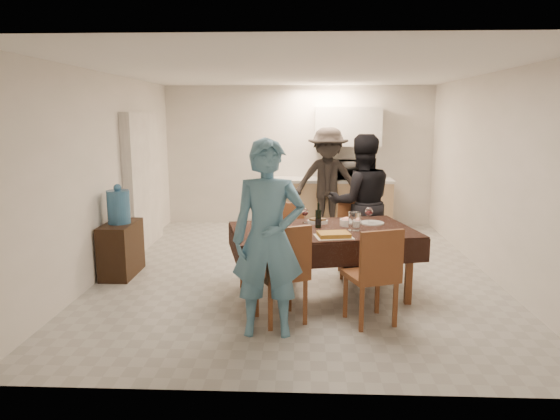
# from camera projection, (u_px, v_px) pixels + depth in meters

# --- Properties ---
(floor) EXTENTS (5.00, 6.00, 0.02)m
(floor) POSITION_uv_depth(u_px,v_px,m) (297.00, 271.00, 6.71)
(floor) COLOR #A6A6A1
(floor) RESTS_ON ground
(ceiling) EXTENTS (5.00, 6.00, 0.02)m
(ceiling) POSITION_uv_depth(u_px,v_px,m) (298.00, 71.00, 6.22)
(ceiling) COLOR white
(ceiling) RESTS_ON wall_back
(wall_back) EXTENTS (5.00, 0.02, 2.60)m
(wall_back) POSITION_uv_depth(u_px,v_px,m) (299.00, 156.00, 9.41)
(wall_back) COLOR silver
(wall_back) RESTS_ON floor
(wall_front) EXTENTS (5.00, 0.02, 2.60)m
(wall_front) POSITION_uv_depth(u_px,v_px,m) (294.00, 225.00, 3.52)
(wall_front) COLOR silver
(wall_front) RESTS_ON floor
(wall_left) EXTENTS (0.02, 6.00, 2.60)m
(wall_left) POSITION_uv_depth(u_px,v_px,m) (108.00, 174.00, 6.57)
(wall_left) COLOR silver
(wall_left) RESTS_ON floor
(wall_right) EXTENTS (0.02, 6.00, 2.60)m
(wall_right) POSITION_uv_depth(u_px,v_px,m) (493.00, 176.00, 6.36)
(wall_right) COLOR silver
(wall_right) RESTS_ON floor
(stub_partition) EXTENTS (0.15, 1.40, 2.10)m
(stub_partition) POSITION_uv_depth(u_px,v_px,m) (143.00, 181.00, 7.79)
(stub_partition) COLOR silver
(stub_partition) RESTS_ON floor
(kitchen_base_cabinet) EXTENTS (2.20, 0.60, 0.86)m
(kitchen_base_cabinet) POSITION_uv_depth(u_px,v_px,m) (331.00, 204.00, 9.23)
(kitchen_base_cabinet) COLOR #9F7D5F
(kitchen_base_cabinet) RESTS_ON floor
(kitchen_worktop) EXTENTS (2.24, 0.64, 0.05)m
(kitchen_worktop) POSITION_uv_depth(u_px,v_px,m) (331.00, 180.00, 9.15)
(kitchen_worktop) COLOR beige
(kitchen_worktop) RESTS_ON kitchen_base_cabinet
(upper_cabinet) EXTENTS (1.20, 0.34, 0.70)m
(upper_cabinet) POSITION_uv_depth(u_px,v_px,m) (348.00, 127.00, 9.09)
(upper_cabinet) COLOR silver
(upper_cabinet) RESTS_ON wall_back
(dining_table) EXTENTS (2.24, 1.61, 0.79)m
(dining_table) POSITION_uv_depth(u_px,v_px,m) (323.00, 232.00, 5.67)
(dining_table) COLOR black
(dining_table) RESTS_ON floor
(chair_near_left) EXTENTS (0.62, 0.64, 0.55)m
(chair_near_left) POSITION_uv_depth(u_px,v_px,m) (280.00, 264.00, 4.88)
(chair_near_left) COLOR brown
(chair_near_left) RESTS_ON floor
(chair_near_right) EXTENTS (0.58, 0.59, 0.54)m
(chair_near_right) POSITION_uv_depth(u_px,v_px,m) (372.00, 267.00, 4.85)
(chair_near_right) COLOR brown
(chair_near_right) RESTS_ON floor
(chair_far_left) EXTENTS (0.50, 0.50, 0.50)m
(chair_far_left) POSITION_uv_depth(u_px,v_px,m) (285.00, 234.00, 6.37)
(chair_far_left) COLOR brown
(chair_far_left) RESTS_ON floor
(chair_far_right) EXTENTS (0.43, 0.43, 0.51)m
(chair_far_right) POSITION_uv_depth(u_px,v_px,m) (356.00, 233.00, 6.33)
(chair_far_right) COLOR brown
(chair_far_right) RESTS_ON floor
(console) EXTENTS (0.37, 0.75, 0.69)m
(console) POSITION_uv_depth(u_px,v_px,m) (121.00, 249.00, 6.48)
(console) COLOR black
(console) RESTS_ON floor
(water_jug) EXTENTS (0.29, 0.29, 0.43)m
(water_jug) POSITION_uv_depth(u_px,v_px,m) (119.00, 207.00, 6.37)
(water_jug) COLOR teal
(water_jug) RESTS_ON console
(wine_bottle) EXTENTS (0.07, 0.07, 0.29)m
(wine_bottle) POSITION_uv_depth(u_px,v_px,m) (318.00, 215.00, 5.69)
(wine_bottle) COLOR black
(wine_bottle) RESTS_ON dining_table
(water_pitcher) EXTENTS (0.13, 0.13, 0.21)m
(water_pitcher) POSITION_uv_depth(u_px,v_px,m) (354.00, 221.00, 5.58)
(water_pitcher) COLOR white
(water_pitcher) RESTS_ON dining_table
(savoury_tart) EXTENTS (0.43, 0.35, 0.05)m
(savoury_tart) POSITION_uv_depth(u_px,v_px,m) (334.00, 235.00, 5.28)
(savoury_tart) COLOR #AA8332
(savoury_tart) RESTS_ON dining_table
(salad_bowl) EXTENTS (0.19, 0.19, 0.07)m
(salad_bowl) POSITION_uv_depth(u_px,v_px,m) (348.00, 222.00, 5.82)
(salad_bowl) COLOR silver
(salad_bowl) RESTS_ON dining_table
(mushroom_dish) EXTENTS (0.22, 0.22, 0.04)m
(mushroom_dish) POSITION_uv_depth(u_px,v_px,m) (318.00, 222.00, 5.93)
(mushroom_dish) COLOR silver
(mushroom_dish) RESTS_ON dining_table
(wine_glass_a) EXTENTS (0.09, 0.09, 0.21)m
(wine_glass_a) POSITION_uv_depth(u_px,v_px,m) (273.00, 224.00, 5.42)
(wine_glass_a) COLOR white
(wine_glass_a) RESTS_ON dining_table
(wine_glass_b) EXTENTS (0.09, 0.09, 0.21)m
(wine_glass_b) POSITION_uv_depth(u_px,v_px,m) (369.00, 216.00, 5.86)
(wine_glass_b) COLOR white
(wine_glass_b) RESTS_ON dining_table
(wine_glass_c) EXTENTS (0.08, 0.08, 0.18)m
(wine_glass_c) POSITION_uv_depth(u_px,v_px,m) (305.00, 216.00, 5.95)
(wine_glass_c) COLOR white
(wine_glass_c) RESTS_ON dining_table
(plate_near_left) EXTENTS (0.26, 0.26, 0.02)m
(plate_near_left) POSITION_uv_depth(u_px,v_px,m) (268.00, 234.00, 5.39)
(plate_near_left) COLOR silver
(plate_near_left) RESTS_ON dining_table
(plate_near_right) EXTENTS (0.24, 0.24, 0.01)m
(plate_near_right) POSITION_uv_depth(u_px,v_px,m) (380.00, 235.00, 5.34)
(plate_near_right) COLOR silver
(plate_near_right) RESTS_ON dining_table
(plate_far_left) EXTENTS (0.29, 0.29, 0.02)m
(plate_far_left) POSITION_uv_depth(u_px,v_px,m) (272.00, 222.00, 5.98)
(plate_far_left) COLOR silver
(plate_far_left) RESTS_ON dining_table
(plate_far_right) EXTENTS (0.28, 0.28, 0.02)m
(plate_far_right) POSITION_uv_depth(u_px,v_px,m) (372.00, 223.00, 5.93)
(plate_far_right) COLOR silver
(plate_far_right) RESTS_ON dining_table
(microwave) EXTENTS (0.61, 0.41, 0.34)m
(microwave) POSITION_uv_depth(u_px,v_px,m) (343.00, 170.00, 9.10)
(microwave) COLOR silver
(microwave) RESTS_ON kitchen_worktop
(person_near) EXTENTS (0.70, 0.48, 1.86)m
(person_near) POSITION_uv_depth(u_px,v_px,m) (268.00, 239.00, 4.63)
(person_near) COLOR #5388A7
(person_near) RESTS_ON floor
(person_far) EXTENTS (0.96, 0.79, 1.82)m
(person_far) POSITION_uv_depth(u_px,v_px,m) (361.00, 203.00, 6.65)
(person_far) COLOR black
(person_far) RESTS_ON floor
(person_kitchen) EXTENTS (1.20, 0.69, 1.85)m
(person_kitchen) POSITION_uv_depth(u_px,v_px,m) (328.00, 181.00, 8.70)
(person_kitchen) COLOR black
(person_kitchen) RESTS_ON floor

